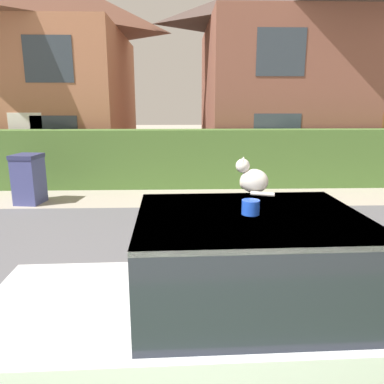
{
  "coord_description": "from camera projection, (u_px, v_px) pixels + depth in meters",
  "views": [
    {
      "loc": [
        0.26,
        -0.76,
        2.41
      ],
      "look_at": [
        0.45,
        4.86,
        1.05
      ],
      "focal_mm": 35.0,
      "sensor_mm": 36.0,
      "label": 1
    }
  ],
  "objects": [
    {
      "name": "cat",
      "position": [
        252.0,
        179.0,
        3.16
      ],
      "size": [
        0.3,
        0.27,
        0.3
      ],
      "rotation": [
        0.0,
        0.0,
        2.82
      ],
      "color": "silver",
      "rests_on": "police_car"
    },
    {
      "name": "wheelie_bin",
      "position": [
        29.0,
        179.0,
        9.0
      ],
      "size": [
        0.68,
        0.75,
        1.2
      ],
      "rotation": [
        0.0,
        0.0,
        -0.14
      ],
      "color": "#474C8C",
      "rests_on": "ground"
    },
    {
      "name": "police_car",
      "position": [
        233.0,
        309.0,
        3.16
      ],
      "size": [
        4.05,
        1.7,
        1.64
      ],
      "rotation": [
        0.0,
        0.0,
        3.17
      ],
      "color": "black",
      "rests_on": "road_strip"
    },
    {
      "name": "garden_hedge",
      "position": [
        193.0,
        159.0,
        10.67
      ],
      "size": [
        14.69,
        0.64,
        1.65
      ],
      "primitive_type": "cube",
      "color": "#4C7233",
      "rests_on": "ground"
    },
    {
      "name": "road_strip",
      "position": [
        163.0,
        269.0,
        5.51
      ],
      "size": [
        28.0,
        6.62,
        0.01
      ],
      "primitive_type": "cube",
      "color": "#5B5B60",
      "rests_on": "ground"
    },
    {
      "name": "house_right",
      "position": [
        318.0,
        66.0,
        13.78
      ],
      "size": [
        8.62,
        6.85,
        7.25
      ],
      "color": "brown",
      "rests_on": "ground"
    },
    {
      "name": "house_left",
      "position": [
        23.0,
        63.0,
        13.87
      ],
      "size": [
        7.83,
        7.1,
        7.44
      ],
      "color": "#A86B4C",
      "rests_on": "ground"
    }
  ]
}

